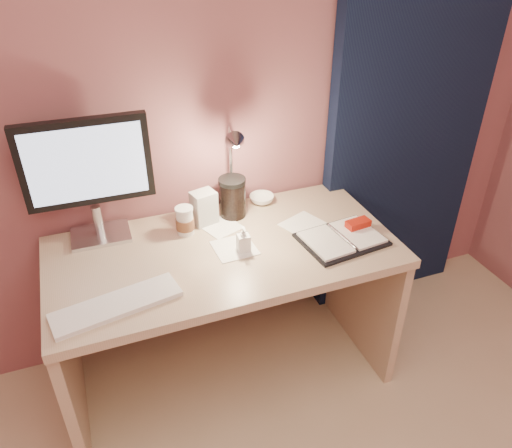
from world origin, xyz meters
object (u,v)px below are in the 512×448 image
object	(u,v)px
coffee_cup	(185,221)
bowl	(262,199)
keyboard	(117,305)
dark_jar	(233,199)
desk	(221,281)
product_box	(204,208)
monitor	(88,170)
desk_lamp	(243,163)
lotion_bottle	(244,239)
planner	(343,237)

from	to	relation	value
coffee_cup	bowl	distance (m)	0.42
keyboard	dark_jar	distance (m)	0.72
keyboard	desk	bearing A→B (deg)	20.89
desk	product_box	world-z (taller)	product_box
desk	monitor	world-z (taller)	monitor
desk	desk_lamp	size ratio (longest dim) A/B	3.25
desk_lamp	dark_jar	bearing A→B (deg)	144.72
bowl	lotion_bottle	size ratio (longest dim) A/B	1.04
dark_jar	desk_lamp	bearing A→B (deg)	-45.74
monitor	keyboard	size ratio (longest dim) A/B	1.18
monitor	dark_jar	xyz separation A→B (m)	(0.57, -0.03, -0.23)
dark_jar	keyboard	bearing A→B (deg)	-142.66
product_box	desk_lamp	size ratio (longest dim) A/B	0.35
monitor	product_box	size ratio (longest dim) A/B	3.50
desk	coffee_cup	bearing A→B (deg)	142.22
coffee_cup	desk_lamp	bearing A→B (deg)	5.99
planner	product_box	size ratio (longest dim) A/B	2.39
planner	lotion_bottle	size ratio (longest dim) A/B	3.24
planner	dark_jar	size ratio (longest dim) A/B	2.18
monitor	bowl	world-z (taller)	monitor
monitor	product_box	bearing A→B (deg)	-4.12
planner	coffee_cup	world-z (taller)	coffee_cup
planner	dark_jar	world-z (taller)	dark_jar
planner	bowl	xyz separation A→B (m)	(-0.20, 0.41, 0.01)
dark_jar	lotion_bottle	bearing A→B (deg)	-99.50
planner	desk_lamp	size ratio (longest dim) A/B	0.83
coffee_cup	monitor	bearing A→B (deg)	164.05
dark_jar	desk	bearing A→B (deg)	-126.38
dark_jar	monitor	bearing A→B (deg)	177.10
planner	coffee_cup	distance (m)	0.66
monitor	planner	bearing A→B (deg)	-20.53
keyboard	coffee_cup	size ratio (longest dim) A/B	3.56
dark_jar	bowl	bearing A→B (deg)	20.60
coffee_cup	bowl	size ratio (longest dim) A/B	1.09
desk	dark_jar	world-z (taller)	dark_jar
desk	coffee_cup	size ratio (longest dim) A/B	11.26
monitor	bowl	xyz separation A→B (m)	(0.73, 0.03, -0.29)
monitor	planner	world-z (taller)	monitor
desk	lotion_bottle	size ratio (longest dim) A/B	12.74
desk_lamp	bowl	bearing A→B (deg)	49.59
desk_lamp	product_box	bearing A→B (deg)	-178.04
coffee_cup	desk_lamp	size ratio (longest dim) A/B	0.29
product_box	dark_jar	bearing A→B (deg)	-8.21
keyboard	product_box	world-z (taller)	product_box
monitor	desk_lamp	xyz separation A→B (m)	(0.61, -0.07, -0.04)
monitor	keyboard	world-z (taller)	monitor
desk	bowl	bearing A→B (deg)	38.17
monitor	dark_jar	distance (m)	0.62
monitor	planner	size ratio (longest dim) A/B	1.47
monitor	coffee_cup	world-z (taller)	monitor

